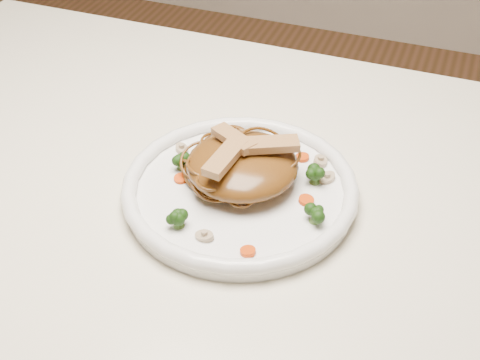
% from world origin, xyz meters
% --- Properties ---
extents(table, '(1.20, 0.80, 0.75)m').
position_xyz_m(table, '(0.00, 0.00, 0.65)').
color(table, beige).
rests_on(table, ground).
extents(plate, '(0.36, 0.36, 0.02)m').
position_xyz_m(plate, '(0.07, -0.01, 0.76)').
color(plate, white).
rests_on(plate, table).
extents(noodle_mound, '(0.16, 0.16, 0.05)m').
position_xyz_m(noodle_mound, '(0.06, 0.00, 0.79)').
color(noodle_mound, '#5B3B11').
rests_on(noodle_mound, plate).
extents(chicken_a, '(0.08, 0.06, 0.01)m').
position_xyz_m(chicken_a, '(0.09, 0.02, 0.82)').
color(chicken_a, tan).
rests_on(chicken_a, noodle_mound).
extents(chicken_b, '(0.07, 0.05, 0.01)m').
position_xyz_m(chicken_b, '(0.05, 0.01, 0.82)').
color(chicken_b, tan).
rests_on(chicken_b, noodle_mound).
extents(chicken_c, '(0.03, 0.08, 0.01)m').
position_xyz_m(chicken_c, '(0.05, -0.03, 0.82)').
color(chicken_c, tan).
rests_on(chicken_c, noodle_mound).
extents(broccoli_0, '(0.03, 0.03, 0.03)m').
position_xyz_m(broccoli_0, '(0.15, 0.03, 0.78)').
color(broccoli_0, '#183D0C').
rests_on(broccoli_0, plate).
extents(broccoli_1, '(0.03, 0.03, 0.03)m').
position_xyz_m(broccoli_1, '(-0.02, -0.00, 0.78)').
color(broccoli_1, '#183D0C').
rests_on(broccoli_1, plate).
extents(broccoli_2, '(0.02, 0.02, 0.03)m').
position_xyz_m(broccoli_2, '(0.02, -0.10, 0.78)').
color(broccoli_2, '#183D0C').
rests_on(broccoli_2, plate).
extents(broccoli_3, '(0.03, 0.03, 0.03)m').
position_xyz_m(broccoli_3, '(0.17, -0.04, 0.78)').
color(broccoli_3, '#183D0C').
rests_on(broccoli_3, plate).
extents(carrot_0, '(0.02, 0.02, 0.00)m').
position_xyz_m(carrot_0, '(0.12, 0.08, 0.77)').
color(carrot_0, '#C03607').
rests_on(carrot_0, plate).
extents(carrot_1, '(0.02, 0.02, 0.00)m').
position_xyz_m(carrot_1, '(-0.01, -0.02, 0.77)').
color(carrot_1, '#C03607').
rests_on(carrot_1, plate).
extents(carrot_2, '(0.02, 0.02, 0.00)m').
position_xyz_m(carrot_2, '(0.15, -0.01, 0.77)').
color(carrot_2, '#C03607').
rests_on(carrot_2, plate).
extents(carrot_3, '(0.02, 0.02, 0.00)m').
position_xyz_m(carrot_3, '(0.02, 0.09, 0.77)').
color(carrot_3, '#C03607').
rests_on(carrot_3, plate).
extents(carrot_4, '(0.02, 0.02, 0.00)m').
position_xyz_m(carrot_4, '(0.12, -0.12, 0.77)').
color(carrot_4, '#C03607').
rests_on(carrot_4, plate).
extents(mushroom_0, '(0.02, 0.02, 0.01)m').
position_xyz_m(mushroom_0, '(0.06, -0.11, 0.77)').
color(mushroom_0, '#BEAB8E').
rests_on(mushroom_0, plate).
extents(mushroom_1, '(0.03, 0.03, 0.01)m').
position_xyz_m(mushroom_1, '(0.17, 0.04, 0.77)').
color(mushroom_1, '#BEAB8E').
rests_on(mushroom_1, plate).
extents(mushroom_2, '(0.03, 0.03, 0.01)m').
position_xyz_m(mushroom_2, '(-0.04, 0.04, 0.77)').
color(mushroom_2, '#BEAB8E').
rests_on(mushroom_2, plate).
extents(mushroom_3, '(0.03, 0.03, 0.01)m').
position_xyz_m(mushroom_3, '(0.15, 0.08, 0.77)').
color(mushroom_3, '#BEAB8E').
rests_on(mushroom_3, plate).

